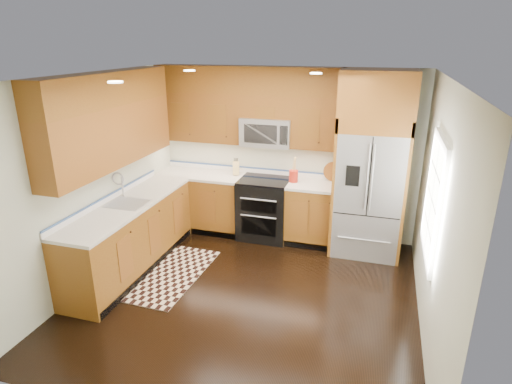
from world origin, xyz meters
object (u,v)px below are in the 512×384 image
(utensil_crock, at_px, (294,173))
(knife_block, at_px, (236,168))
(refrigerator, at_px, (371,166))
(rug, at_px, (166,273))
(range, at_px, (264,209))

(utensil_crock, bearing_deg, knife_block, 173.35)
(refrigerator, distance_m, knife_block, 2.08)
(rug, height_order, utensil_crock, utensil_crock)
(range, relative_size, rug, 0.62)
(utensil_crock, bearing_deg, range, -174.56)
(range, height_order, rug, range)
(refrigerator, xyz_separation_m, rug, (-2.50, -1.46, -1.30))
(utensil_crock, bearing_deg, refrigerator, -4.12)
(range, xyz_separation_m, refrigerator, (1.55, -0.04, 0.83))
(refrigerator, bearing_deg, range, 178.60)
(rug, distance_m, knife_block, 2.00)
(rug, bearing_deg, utensil_crock, 49.78)
(knife_block, bearing_deg, range, -16.68)
(knife_block, bearing_deg, utensil_crock, -6.65)
(range, height_order, knife_block, knife_block)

